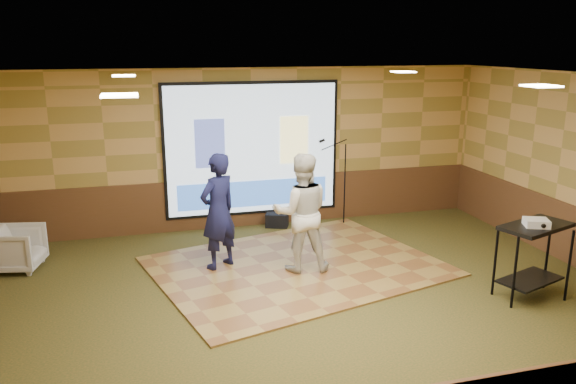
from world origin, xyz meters
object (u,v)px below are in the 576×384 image
object	(u,v)px
player_left	(218,211)
banquet_chair	(16,249)
player_right	(301,213)
mic_stand	(342,200)
av_table	(534,245)
projector_screen	(253,151)
projector	(536,223)
dance_floor	(297,266)
duffel_bag	(277,220)

from	to	relation	value
player_left	banquet_chair	bearing A→B (deg)	-47.88
player_right	mic_stand	bearing A→B (deg)	-115.78
player_left	player_right	bearing A→B (deg)	127.14
av_table	banquet_chair	distance (m)	7.64
projector_screen	av_table	distance (m)	5.17
player_left	player_right	size ratio (longest dim) A/B	0.99
av_table	mic_stand	size ratio (longest dim) A/B	0.62
player_right	projector	size ratio (longest dim) A/B	6.02
av_table	projector	bearing A→B (deg)	-131.20
player_left	banquet_chair	distance (m)	3.20
projector_screen	dance_floor	xyz separation A→B (m)	(0.23, -2.25, -1.46)
projector_screen	dance_floor	world-z (taller)	projector_screen
projector_screen	projector	world-z (taller)	projector_screen
player_left	mic_stand	xyz separation A→B (m)	(2.61, 1.59, -0.44)
projector_screen	duffel_bag	distance (m)	1.42
player_right	projector	xyz separation A→B (m)	(2.72, -1.80, 0.17)
duffel_bag	player_right	bearing A→B (deg)	-94.42
dance_floor	banquet_chair	size ratio (longest dim) A/B	5.71
projector_screen	mic_stand	distance (m)	1.96
projector_screen	banquet_chair	distance (m)	4.32
projector	mic_stand	size ratio (longest dim) A/B	0.18
player_right	mic_stand	world-z (taller)	player_right
banquet_chair	mic_stand	bearing A→B (deg)	-70.35
projector_screen	player_left	world-z (taller)	projector_screen
dance_floor	banquet_chair	xyz separation A→B (m)	(-4.23, 1.07, 0.32)
av_table	projector	xyz separation A→B (m)	(-0.06, -0.07, 0.35)
projector_screen	projector	size ratio (longest dim) A/B	10.96
projector_screen	av_table	size ratio (longest dim) A/B	3.12
projector_screen	mic_stand	size ratio (longest dim) A/B	1.94
projector_screen	dance_floor	bearing A→B (deg)	-84.22
player_left	projector	distance (m)	4.52
av_table	banquet_chair	world-z (taller)	av_table
dance_floor	duffel_bag	distance (m)	2.07
mic_stand	duffel_bag	bearing A→B (deg)	177.04
banquet_chair	dance_floor	bearing A→B (deg)	-92.58
player_right	banquet_chair	size ratio (longest dim) A/B	2.45
projector	duffel_bag	world-z (taller)	projector
player_right	av_table	world-z (taller)	player_right
mic_stand	duffel_bag	xyz separation A→B (m)	(-1.24, 0.19, -0.36)
mic_stand	projector	bearing A→B (deg)	-65.32
dance_floor	player_left	bearing A→B (deg)	166.81
projector	player_left	bearing A→B (deg)	172.79
player_left	mic_stand	bearing A→B (deg)	178.03
duffel_bag	projector	bearing A→B (deg)	-57.56
player_left	projector	size ratio (longest dim) A/B	5.97
player_left	player_right	xyz separation A→B (m)	(1.20, -0.43, 0.01)
player_left	av_table	bearing A→B (deg)	118.17
av_table	duffel_bag	bearing A→B (deg)	123.49
av_table	player_right	bearing A→B (deg)	148.01
av_table	mic_stand	world-z (taller)	mic_stand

